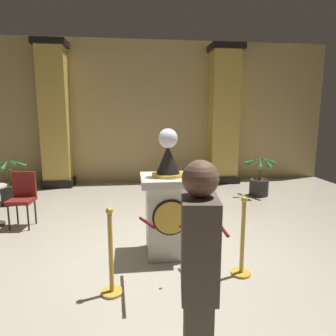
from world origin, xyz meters
TOP-DOWN VIEW (x-y plane):
  - ground_plane at (0.00, 0.00)m, footprint 10.91×10.91m
  - back_wall at (0.00, 4.64)m, footprint 10.91×0.16m
  - pedestal_clock at (0.18, -0.20)m, footprint 0.74×0.74m
  - stanchion_near at (-0.55, -1.11)m, footprint 0.24×0.24m
  - stanchion_far at (1.01, -0.89)m, footprint 0.24×0.24m
  - velvet_rope at (0.23, -1.00)m, footprint 0.92×0.90m
  - column_left at (-2.32, 4.32)m, footprint 0.84×0.84m
  - column_right at (2.32, 4.32)m, footprint 0.92×0.92m
  - potted_palm_left at (-2.94, 2.62)m, footprint 0.70×0.69m
  - potted_palm_right at (2.76, 2.62)m, footprint 0.79×0.70m
  - bystander_guest at (0.10, -2.46)m, footprint 0.27×0.39m
  - cafe_chair_red at (-2.21, 1.18)m, footprint 0.43×0.43m

SIDE VIEW (x-z plane):
  - ground_plane at x=0.00m, z-range 0.00..0.00m
  - potted_palm_left at x=-2.94m, z-range -0.21..0.83m
  - stanchion_near at x=-0.55m, z-range -0.15..0.84m
  - stanchion_far at x=1.01m, z-range -0.15..0.84m
  - potted_palm_right at x=2.76m, z-range -0.17..0.86m
  - cafe_chair_red at x=-2.21m, z-range 0.09..1.05m
  - pedestal_clock at x=0.18m, z-range -0.19..1.58m
  - velvet_rope at x=0.23m, z-range 0.68..0.90m
  - bystander_guest at x=0.10m, z-range 0.05..1.74m
  - column_right at x=2.32m, z-range -0.01..3.82m
  - column_left at x=-2.32m, z-range -0.01..3.82m
  - back_wall at x=0.00m, z-range 0.00..3.99m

